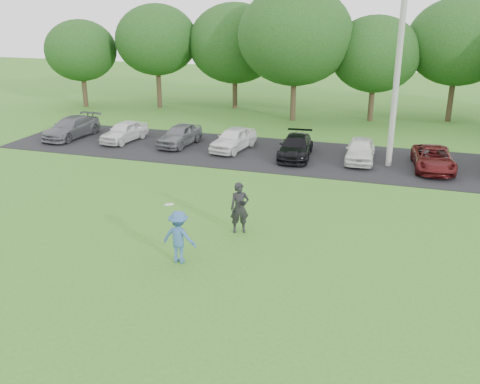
{
  "coord_description": "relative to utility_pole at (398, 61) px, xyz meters",
  "views": [
    {
      "loc": [
        5.34,
        -13.41,
        7.73
      ],
      "look_at": [
        0.0,
        3.5,
        1.3
      ],
      "focal_mm": 40.0,
      "sensor_mm": 36.0,
      "label": 1
    }
  ],
  "objects": [
    {
      "name": "parked_cars",
      "position": [
        -3.98,
        0.22,
        -4.44
      ],
      "size": [
        28.72,
        4.34,
        1.2
      ],
      "color": "#595B60",
      "rests_on": "parking_lot"
    },
    {
      "name": "frisbee_player",
      "position": [
        -5.68,
        -12.41,
        -4.2
      ],
      "size": [
        1.11,
        0.74,
        2.05
      ],
      "color": "#335B91",
      "rests_on": "ground"
    },
    {
      "name": "camera_bystander",
      "position": [
        -4.58,
        -9.71,
        -4.14
      ],
      "size": [
        0.79,
        0.68,
        1.82
      ],
      "color": "black",
      "rests_on": "ground"
    },
    {
      "name": "utility_pole",
      "position": [
        0.0,
        0.0,
        0.0
      ],
      "size": [
        0.28,
        0.28,
        10.09
      ],
      "primitive_type": "cylinder",
      "color": "#989994",
      "rests_on": "ground"
    },
    {
      "name": "tree_row",
      "position": [
        -3.21,
        10.07,
        -0.14
      ],
      "size": [
        42.39,
        9.85,
        8.64
      ],
      "color": "#38281C",
      "rests_on": "ground"
    },
    {
      "name": "parking_lot",
      "position": [
        -4.73,
        0.31,
        -5.03
      ],
      "size": [
        32.0,
        6.5,
        0.03
      ],
      "primitive_type": "cube",
      "color": "black",
      "rests_on": "ground"
    },
    {
      "name": "ground",
      "position": [
        -4.73,
        -12.69,
        -5.05
      ],
      "size": [
        100.0,
        100.0,
        0.0
      ],
      "primitive_type": "plane",
      "color": "#367321",
      "rests_on": "ground"
    }
  ]
}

